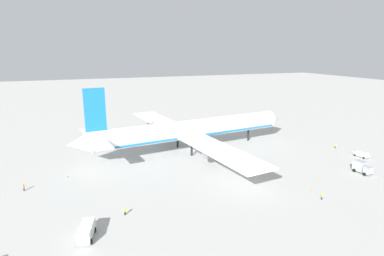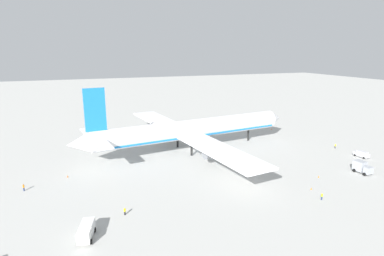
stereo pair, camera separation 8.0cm
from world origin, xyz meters
name	(u,v)px [view 1 (the left image)]	position (x,y,z in m)	size (l,w,h in m)	color
ground_plane	(193,150)	(0.00, 0.00, 0.00)	(600.00, 600.00, 0.00)	#B2B2AD
airliner	(190,130)	(-1.36, -0.25, 7.10)	(78.91, 79.29, 22.80)	white
service_truck_0	(87,230)	(-36.69, -41.63, 1.48)	(3.55, 6.12, 2.61)	white
service_truck_2	(362,167)	(35.98, -36.24, 1.70)	(2.93, 5.04, 3.25)	#999EA5
service_van	(362,154)	(47.21, -26.36, 1.03)	(2.47, 4.89, 1.97)	silver
ground_worker_0	(125,211)	(-28.93, -35.86, 0.82)	(0.57, 0.57, 1.62)	black
ground_worker_1	(322,196)	(13.86, -45.09, 0.86)	(0.47, 0.47, 1.69)	navy
ground_worker_2	(24,187)	(-49.85, -15.66, 0.89)	(0.46, 0.46, 1.74)	navy
ground_worker_3	(335,146)	(46.45, -16.36, 0.85)	(0.53, 0.53, 1.68)	#3F3F47
traffic_cone_0	(311,188)	(15.48, -39.91, 0.28)	(0.36, 0.36, 0.55)	orange
traffic_cone_1	(68,176)	(-40.05, -10.46, 0.28)	(0.36, 0.36, 0.55)	orange
traffic_cone_2	(272,129)	(41.55, 13.98, 0.28)	(0.36, 0.36, 0.55)	orange
traffic_cone_3	(319,177)	(22.52, -34.69, 0.28)	(0.36, 0.36, 0.55)	orange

